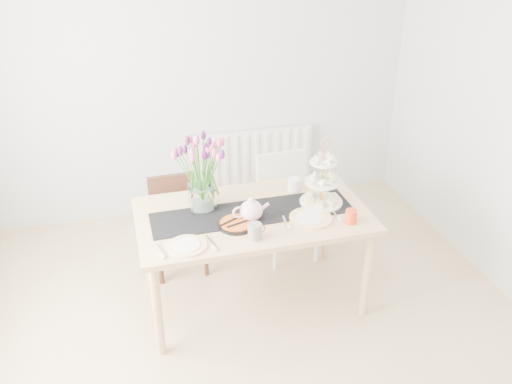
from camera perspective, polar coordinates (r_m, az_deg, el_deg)
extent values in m
plane|color=tan|center=(3.65, 0.75, -18.41)|extent=(4.50, 4.50, 0.00)
plane|color=silver|center=(4.90, -6.56, 11.99)|extent=(4.00, 0.00, 4.00)
cube|color=white|center=(5.24, -0.55, 3.32)|extent=(1.20, 0.08, 0.60)
cube|color=tan|center=(3.77, -0.38, -2.49)|extent=(1.60, 0.90, 0.04)
cylinder|color=tan|center=(3.59, -10.34, -12.21)|extent=(0.06, 0.06, 0.71)
cylinder|color=tan|center=(3.91, 11.63, -8.48)|extent=(0.06, 0.06, 0.71)
cylinder|color=tan|center=(4.20, -11.45, -5.64)|extent=(0.06, 0.06, 0.71)
cylinder|color=tan|center=(4.48, 7.44, -2.95)|extent=(0.06, 0.06, 0.71)
cube|color=#3A1E15|center=(4.35, -8.26, -3.62)|extent=(0.39, 0.39, 0.04)
cube|color=#3A1E15|center=(4.39, -8.82, -0.32)|extent=(0.38, 0.05, 0.36)
cylinder|color=#3A1E15|center=(4.29, -10.03, -7.48)|extent=(0.04, 0.04, 0.36)
cylinder|color=#3A1E15|center=(4.33, -5.30, -6.72)|extent=(0.04, 0.04, 0.36)
cylinder|color=#3A1E15|center=(4.59, -10.70, -4.95)|extent=(0.04, 0.04, 0.36)
cylinder|color=#3A1E15|center=(4.63, -6.29, -4.28)|extent=(0.04, 0.04, 0.36)
cube|color=white|center=(4.45, 3.49, -1.77)|extent=(0.45, 0.45, 0.04)
cube|color=white|center=(4.50, 2.69, 1.85)|extent=(0.43, 0.06, 0.41)
cylinder|color=white|center=(4.37, 2.05, -5.86)|extent=(0.04, 0.04, 0.42)
cylinder|color=white|center=(4.49, 6.39, -5.03)|extent=(0.04, 0.04, 0.42)
cylinder|color=white|center=(4.65, 0.54, -3.50)|extent=(0.04, 0.04, 0.42)
cylinder|color=white|center=(4.76, 4.65, -2.79)|extent=(0.04, 0.04, 0.42)
cube|color=black|center=(3.76, -0.38, -2.18)|extent=(1.40, 0.35, 0.01)
cube|color=silver|center=(3.79, -5.71, -0.62)|extent=(0.17, 0.17, 0.17)
cylinder|color=gold|center=(3.80, 7.04, 1.74)|extent=(0.01, 0.01, 0.45)
cylinder|color=white|center=(3.90, 6.86, -1.01)|extent=(0.31, 0.31, 0.01)
cylinder|color=white|center=(3.82, 7.00, 1.06)|extent=(0.24, 0.24, 0.01)
cylinder|color=white|center=(3.75, 7.13, 3.13)|extent=(0.19, 0.19, 0.01)
cylinder|color=white|center=(4.04, 4.01, 0.79)|extent=(0.11, 0.11, 0.10)
cylinder|color=black|center=(3.61, -2.05, -3.45)|extent=(0.25, 0.25, 0.02)
cylinder|color=orange|center=(3.60, -2.05, -3.24)|extent=(0.22, 0.22, 0.01)
cylinder|color=gray|center=(3.45, -0.13, -4.16)|extent=(0.11, 0.11, 0.11)
cylinder|color=red|center=(3.68, 9.97, -2.56)|extent=(0.11, 0.11, 0.09)
cylinder|color=white|center=(3.43, -7.28, -5.65)|extent=(0.30, 0.30, 0.01)
cylinder|color=white|center=(3.70, 5.76, -2.75)|extent=(0.33, 0.33, 0.02)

